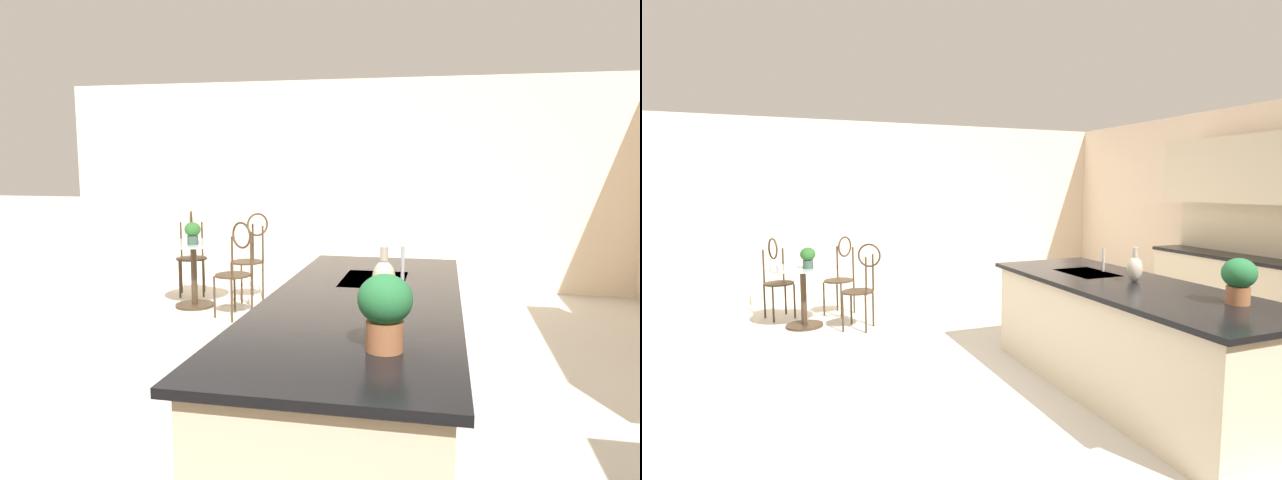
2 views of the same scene
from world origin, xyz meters
TOP-DOWN VIEW (x-y plane):
  - ground_plane at (0.00, 0.00)m, footprint 40.00×40.00m
  - wall_left_window at (-4.26, 0.00)m, footprint 0.12×7.80m
  - kitchen_island at (0.30, 0.85)m, footprint 2.80×1.06m
  - bistro_table at (-2.71, -1.49)m, footprint 0.80×0.80m
  - chair_near_window at (-3.30, -1.78)m, footprint 0.52×0.49m
  - chair_by_island at (-3.19, -0.97)m, footprint 0.54×0.54m
  - chair_toward_desk at (-2.33, -0.84)m, footprint 0.52×0.52m
  - sink_faucet at (-0.25, 1.03)m, footprint 0.02×0.02m
  - potted_plant_on_table at (-2.58, -1.44)m, footprint 0.18×0.18m
  - potted_plant_counter_far at (1.15, 1.05)m, footprint 0.22×0.22m
  - vase_on_counter at (0.25, 0.96)m, footprint 0.13×0.13m

SIDE VIEW (x-z plane):
  - ground_plane at x=0.00m, z-range 0.00..0.00m
  - bistro_table at x=-2.71m, z-range 0.08..0.82m
  - kitchen_island at x=0.30m, z-range 0.00..0.92m
  - chair_near_window at x=-3.30m, z-range 0.05..1.09m
  - chair_by_island at x=-3.19m, z-range 0.05..1.09m
  - chair_toward_desk at x=-2.33m, z-range 0.05..1.09m
  - potted_plant_on_table at x=-2.58m, z-range 0.76..1.01m
  - sink_faucet at x=-0.25m, z-range 0.92..1.14m
  - vase_on_counter at x=0.25m, z-range 0.89..1.17m
  - potted_plant_counter_far at x=1.15m, z-range 0.94..1.26m
  - wall_left_window at x=-4.26m, z-range 0.00..2.70m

